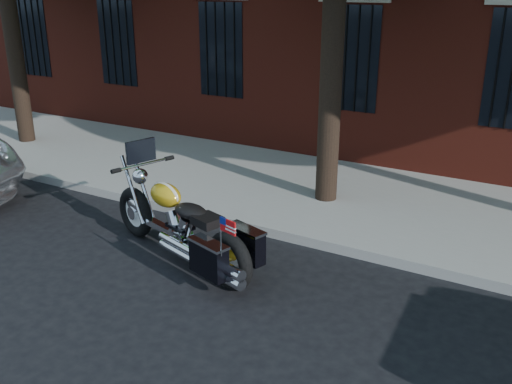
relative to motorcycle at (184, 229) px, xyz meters
The scene contains 4 objects.
ground 0.59m from the motorcycle, ahead, with size 120.00×120.00×0.00m, color black.
curb 1.49m from the motorcycle, 78.47° to the left, with size 40.00×0.16×0.15m, color gray.
sidewalk 3.31m from the motorcycle, 85.05° to the left, with size 40.00×3.60×0.15m, color gray.
motorcycle is the anchor object (origin of this frame).
Camera 1 is at (4.01, -5.51, 3.59)m, focal length 40.00 mm.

